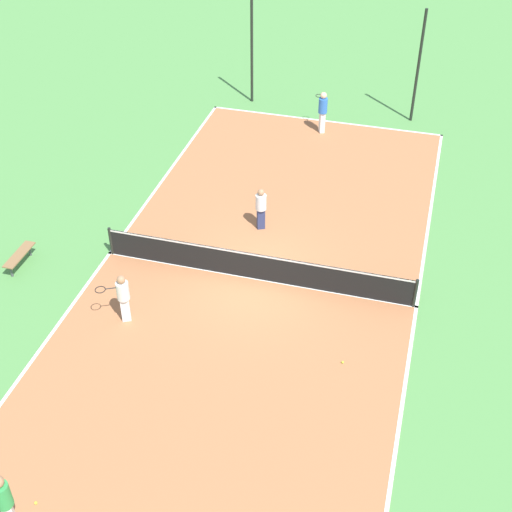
% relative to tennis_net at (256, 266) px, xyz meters
% --- Properties ---
extents(ground_plane, '(80.00, 80.00, 0.00)m').
position_rel_tennis_net_xyz_m(ground_plane, '(0.00, 0.00, -0.53)').
color(ground_plane, '#518E47').
extents(court_surface, '(9.91, 22.13, 0.02)m').
position_rel_tennis_net_xyz_m(court_surface, '(0.00, 0.00, -0.52)').
color(court_surface, '#AD6B42').
rests_on(court_surface, ground_plane).
extents(tennis_net, '(9.71, 0.10, 1.00)m').
position_rel_tennis_net_xyz_m(tennis_net, '(0.00, 0.00, 0.00)').
color(tennis_net, black).
rests_on(tennis_net, court_surface).
extents(bench, '(0.36, 1.41, 0.45)m').
position_rel_tennis_net_xyz_m(bench, '(-7.33, -1.32, -0.15)').
color(bench, olive).
rests_on(bench, ground_plane).
extents(player_far_green, '(0.50, 0.50, 1.80)m').
position_rel_tennis_net_xyz_m(player_far_green, '(-2.75, -9.53, 0.53)').
color(player_far_green, white).
rests_on(player_far_green, court_surface).
extents(player_near_white, '(0.48, 0.48, 1.53)m').
position_rel_tennis_net_xyz_m(player_near_white, '(-0.56, 2.66, 0.35)').
color(player_near_white, navy).
rests_on(player_near_white, court_surface).
extents(player_far_white, '(0.98, 0.72, 1.60)m').
position_rel_tennis_net_xyz_m(player_far_white, '(-3.10, -2.78, 0.41)').
color(player_far_white, white).
rests_on(player_far_white, court_surface).
extents(player_near_blue, '(0.72, 0.98, 1.76)m').
position_rel_tennis_net_xyz_m(player_near_blue, '(0.06, 9.99, 0.51)').
color(player_near_blue, white).
rests_on(player_near_blue, court_surface).
extents(tennis_ball_far_baseline, '(0.07, 0.07, 0.07)m').
position_rel_tennis_net_xyz_m(tennis_ball_far_baseline, '(-2.60, -8.87, -0.47)').
color(tennis_ball_far_baseline, '#CCE033').
rests_on(tennis_ball_far_baseline, court_surface).
extents(tennis_ball_midcourt, '(0.07, 0.07, 0.07)m').
position_rel_tennis_net_xyz_m(tennis_ball_midcourt, '(3.20, -2.83, -0.47)').
color(tennis_ball_midcourt, '#CCE033').
rests_on(tennis_ball_midcourt, court_surface).
extents(fence_post_back_left, '(0.12, 0.12, 4.76)m').
position_rel_tennis_net_xyz_m(fence_post_back_left, '(-3.53, 12.09, 1.85)').
color(fence_post_back_left, black).
rests_on(fence_post_back_left, ground_plane).
extents(fence_post_back_right, '(0.12, 0.12, 4.76)m').
position_rel_tennis_net_xyz_m(fence_post_back_right, '(3.53, 12.09, 1.85)').
color(fence_post_back_right, black).
rests_on(fence_post_back_right, ground_plane).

